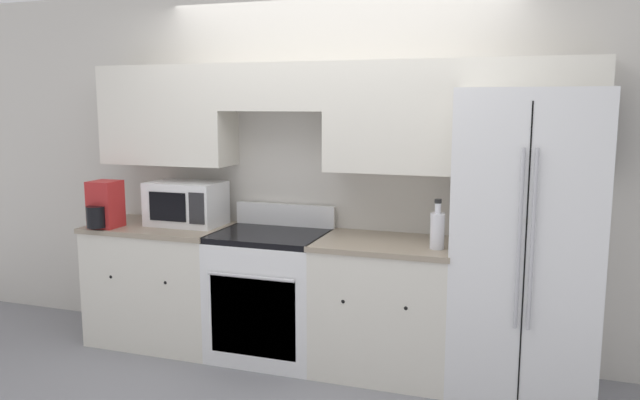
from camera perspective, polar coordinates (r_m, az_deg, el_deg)
name	(u,v)px	position (r m, az deg, el deg)	size (l,w,h in m)	color
ground_plane	(305,380)	(4.22, -1.41, -16.09)	(12.00, 12.00, 0.00)	gray
wall_back	(335,150)	(4.39, 1.41, 4.57)	(8.00, 0.39, 2.60)	beige
lower_cabinets_left	(163,283)	(4.86, -14.18, -7.36)	(1.02, 0.64, 0.89)	silver
lower_cabinets_right	(385,307)	(4.21, 5.96, -9.67)	(0.90, 0.64, 0.89)	silver
oven_range	(271,294)	(4.46, -4.52, -8.55)	(0.76, 0.65, 1.05)	white
refrigerator	(526,242)	(4.04, 18.31, -3.69)	(0.85, 0.76, 1.87)	white
microwave	(186,203)	(4.70, -12.12, -0.30)	(0.54, 0.36, 0.32)	white
bottle	(437,229)	(3.91, 10.68, -2.64)	(0.09, 0.09, 0.31)	silver
coffee_maker	(104,206)	(4.75, -19.15, -0.55)	(0.20, 0.27, 0.34)	#B22323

